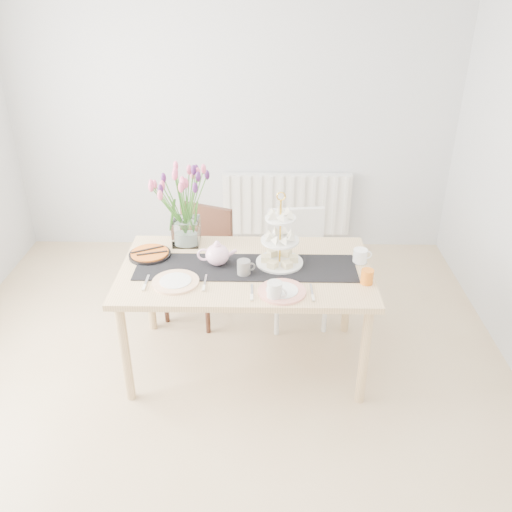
{
  "coord_description": "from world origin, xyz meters",
  "views": [
    {
      "loc": [
        0.3,
        -2.56,
        2.46
      ],
      "look_at": [
        0.24,
        0.39,
        0.86
      ],
      "focal_mm": 38.0,
      "sensor_mm": 36.0,
      "label": 1
    }
  ],
  "objects_px": {
    "radiator": "(286,204)",
    "chair_white": "(297,258)",
    "dining_table": "(246,278)",
    "cake_stand": "(280,247)",
    "chair_brown": "(201,254)",
    "mug_grey": "(244,268)",
    "plate_left": "(176,282)",
    "plate_right": "(282,291)",
    "tulip_vase": "(184,195)",
    "mug_white": "(274,290)",
    "mug_orange": "(367,277)",
    "tart_tin": "(150,254)",
    "cream_jug": "(360,256)",
    "teapot": "(217,255)"
  },
  "relations": [
    {
      "from": "radiator",
      "to": "cake_stand",
      "type": "height_order",
      "value": "cake_stand"
    },
    {
      "from": "plate_right",
      "to": "mug_grey",
      "type": "bearing_deg",
      "value": 138.95
    },
    {
      "from": "chair_white",
      "to": "tulip_vase",
      "type": "bearing_deg",
      "value": -168.24
    },
    {
      "from": "radiator",
      "to": "dining_table",
      "type": "distance_m",
      "value": 1.8
    },
    {
      "from": "chair_brown",
      "to": "mug_grey",
      "type": "distance_m",
      "value": 0.86
    },
    {
      "from": "tart_tin",
      "to": "mug_orange",
      "type": "distance_m",
      "value": 1.41
    },
    {
      "from": "tulip_vase",
      "to": "tart_tin",
      "type": "bearing_deg",
      "value": -137.78
    },
    {
      "from": "dining_table",
      "to": "mug_grey",
      "type": "xyz_separation_m",
      "value": [
        -0.01,
        -0.09,
        0.13
      ]
    },
    {
      "from": "tulip_vase",
      "to": "mug_orange",
      "type": "bearing_deg",
      "value": -23.9
    },
    {
      "from": "chair_white",
      "to": "cake_stand",
      "type": "relative_size",
      "value": 1.93
    },
    {
      "from": "radiator",
      "to": "cake_stand",
      "type": "relative_size",
      "value": 2.7
    },
    {
      "from": "plate_left",
      "to": "plate_right",
      "type": "bearing_deg",
      "value": -8.59
    },
    {
      "from": "chair_white",
      "to": "mug_orange",
      "type": "relative_size",
      "value": 9.45
    },
    {
      "from": "cream_jug",
      "to": "plate_left",
      "type": "bearing_deg",
      "value": -173.85
    },
    {
      "from": "chair_brown",
      "to": "cake_stand",
      "type": "height_order",
      "value": "cake_stand"
    },
    {
      "from": "teapot",
      "to": "mug_orange",
      "type": "xyz_separation_m",
      "value": [
        0.92,
        -0.2,
        -0.03
      ]
    },
    {
      "from": "tulip_vase",
      "to": "cream_jug",
      "type": "bearing_deg",
      "value": -12.3
    },
    {
      "from": "tart_tin",
      "to": "mug_grey",
      "type": "xyz_separation_m",
      "value": [
        0.63,
        -0.23,
        0.03
      ]
    },
    {
      "from": "dining_table",
      "to": "tart_tin",
      "type": "xyz_separation_m",
      "value": [
        -0.64,
        0.14,
        0.09
      ]
    },
    {
      "from": "tart_tin",
      "to": "plate_right",
      "type": "distance_m",
      "value": 0.96
    },
    {
      "from": "tart_tin",
      "to": "plate_left",
      "type": "bearing_deg",
      "value": -56.59
    },
    {
      "from": "dining_table",
      "to": "cake_stand",
      "type": "xyz_separation_m",
      "value": [
        0.21,
        0.05,
        0.2
      ]
    },
    {
      "from": "dining_table",
      "to": "mug_orange",
      "type": "height_order",
      "value": "mug_orange"
    },
    {
      "from": "tulip_vase",
      "to": "mug_orange",
      "type": "height_order",
      "value": "tulip_vase"
    },
    {
      "from": "tulip_vase",
      "to": "mug_white",
      "type": "distance_m",
      "value": 0.96
    },
    {
      "from": "mug_orange",
      "to": "plate_right",
      "type": "distance_m",
      "value": 0.53
    },
    {
      "from": "dining_table",
      "to": "plate_right",
      "type": "height_order",
      "value": "plate_right"
    },
    {
      "from": "dining_table",
      "to": "mug_grey",
      "type": "height_order",
      "value": "mug_grey"
    },
    {
      "from": "cake_stand",
      "to": "mug_white",
      "type": "bearing_deg",
      "value": -95.28
    },
    {
      "from": "chair_brown",
      "to": "cream_jug",
      "type": "height_order",
      "value": "chair_brown"
    },
    {
      "from": "plate_left",
      "to": "mug_orange",
      "type": "bearing_deg",
      "value": 0.94
    },
    {
      "from": "chair_white",
      "to": "tulip_vase",
      "type": "relative_size",
      "value": 1.31
    },
    {
      "from": "mug_white",
      "to": "tulip_vase",
      "type": "bearing_deg",
      "value": 157.33
    },
    {
      "from": "cream_jug",
      "to": "mug_orange",
      "type": "relative_size",
      "value": 1.01
    },
    {
      "from": "teapot",
      "to": "mug_white",
      "type": "relative_size",
      "value": 2.31
    },
    {
      "from": "radiator",
      "to": "mug_orange",
      "type": "distance_m",
      "value": 2.0
    },
    {
      "from": "cream_jug",
      "to": "mug_grey",
      "type": "bearing_deg",
      "value": -174.3
    },
    {
      "from": "radiator",
      "to": "chair_white",
      "type": "relative_size",
      "value": 1.4
    },
    {
      "from": "mug_grey",
      "to": "mug_white",
      "type": "height_order",
      "value": "mug_white"
    },
    {
      "from": "tart_tin",
      "to": "chair_white",
      "type": "bearing_deg",
      "value": 24.42
    },
    {
      "from": "cake_stand",
      "to": "teapot",
      "type": "bearing_deg",
      "value": -176.96
    },
    {
      "from": "mug_orange",
      "to": "plate_left",
      "type": "bearing_deg",
      "value": 115.83
    },
    {
      "from": "radiator",
      "to": "tart_tin",
      "type": "distance_m",
      "value": 1.91
    },
    {
      "from": "tart_tin",
      "to": "mug_white",
      "type": "height_order",
      "value": "mug_white"
    },
    {
      "from": "chair_brown",
      "to": "chair_white",
      "type": "relative_size",
      "value": 1.0
    },
    {
      "from": "chair_brown",
      "to": "chair_white",
      "type": "height_order",
      "value": "chair_brown"
    },
    {
      "from": "chair_brown",
      "to": "tart_tin",
      "type": "height_order",
      "value": "chair_brown"
    },
    {
      "from": "chair_white",
      "to": "plate_right",
      "type": "height_order",
      "value": "chair_white"
    },
    {
      "from": "dining_table",
      "to": "tulip_vase",
      "type": "xyz_separation_m",
      "value": [
        -0.42,
        0.34,
        0.44
      ]
    },
    {
      "from": "cream_jug",
      "to": "teapot",
      "type": "bearing_deg",
      "value": 176.03
    }
  ]
}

